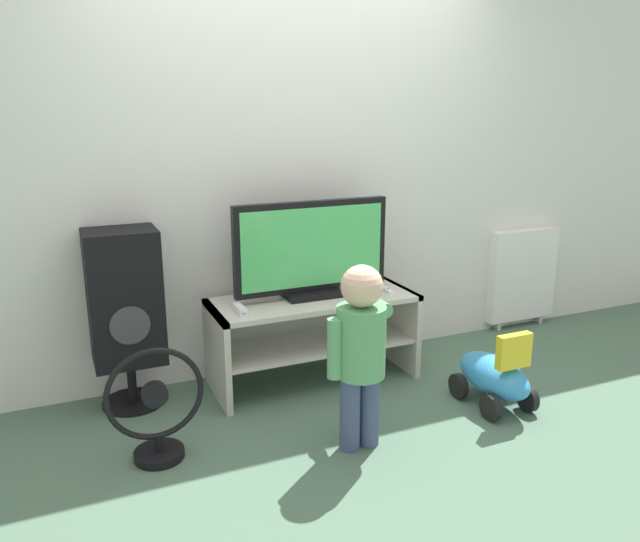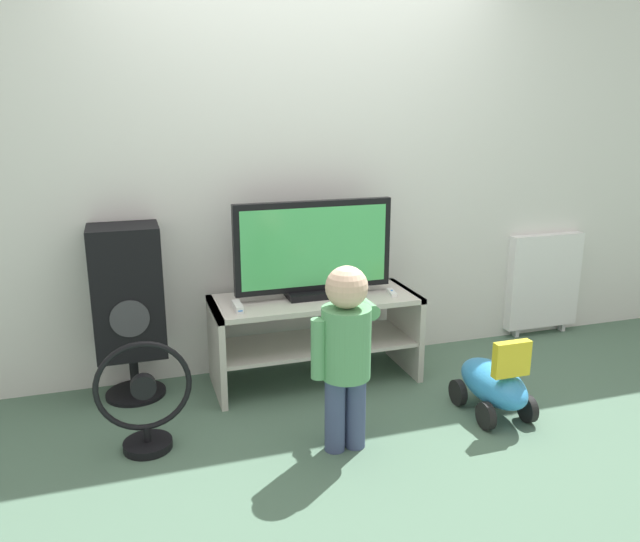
% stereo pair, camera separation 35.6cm
% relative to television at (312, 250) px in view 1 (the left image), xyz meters
% --- Properties ---
extents(ground_plane, '(16.00, 16.00, 0.00)m').
position_rel_television_xyz_m(ground_plane, '(0.00, -0.27, -0.81)').
color(ground_plane, '#4C6B56').
extents(wall_back, '(10.00, 0.06, 2.60)m').
position_rel_television_xyz_m(wall_back, '(0.00, 0.30, 0.49)').
color(wall_back, silver).
rests_on(wall_back, ground_plane).
extents(tv_stand, '(1.23, 0.49, 0.53)m').
position_rel_television_xyz_m(tv_stand, '(0.00, -0.02, -0.46)').
color(tv_stand, beige).
rests_on(tv_stand, ground_plane).
extents(television, '(0.95, 0.20, 0.57)m').
position_rel_television_xyz_m(television, '(0.00, 0.00, 0.00)').
color(television, black).
rests_on(television, tv_stand).
extents(game_console, '(0.04, 0.16, 0.04)m').
position_rel_television_xyz_m(game_console, '(-0.48, -0.12, -0.26)').
color(game_console, white).
rests_on(game_console, tv_stand).
extents(remote_primary, '(0.06, 0.13, 0.03)m').
position_rel_television_xyz_m(remote_primary, '(0.46, -0.11, -0.27)').
color(remote_primary, white).
rests_on(remote_primary, tv_stand).
extents(child, '(0.35, 0.51, 0.93)m').
position_rel_television_xyz_m(child, '(-0.09, -0.81, -0.27)').
color(child, '#3F4C72').
rests_on(child, ground_plane).
extents(speaker_tower, '(0.38, 0.34, 1.00)m').
position_rel_television_xyz_m(speaker_tower, '(-1.06, 0.10, -0.20)').
color(speaker_tower, black).
rests_on(speaker_tower, ground_plane).
extents(floor_fan, '(0.46, 0.24, 0.56)m').
position_rel_television_xyz_m(floor_fan, '(-1.02, -0.53, -0.56)').
color(floor_fan, black).
rests_on(floor_fan, ground_plane).
extents(ride_on_toy, '(0.29, 0.52, 0.47)m').
position_rel_television_xyz_m(ride_on_toy, '(0.79, -0.73, -0.63)').
color(ride_on_toy, '#338CD1').
rests_on(ride_on_toy, ground_plane).
extents(radiator, '(0.57, 0.08, 0.75)m').
position_rel_television_xyz_m(radiator, '(1.81, 0.23, -0.41)').
color(radiator, white).
rests_on(radiator, ground_plane).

